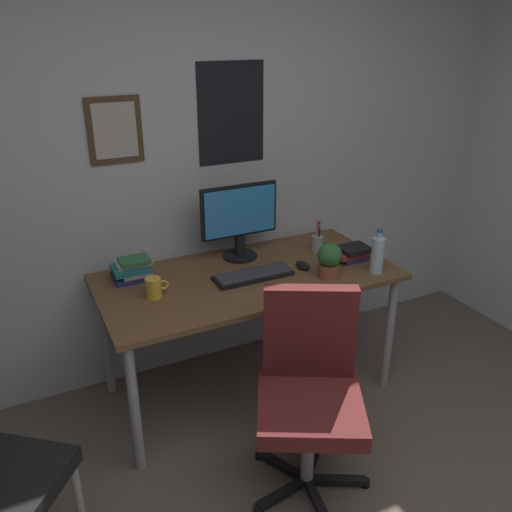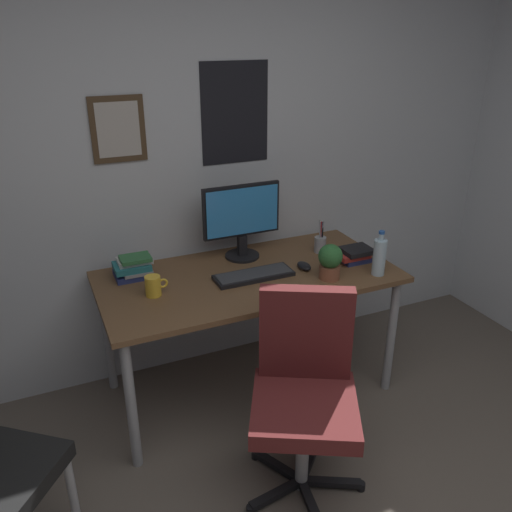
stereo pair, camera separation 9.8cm
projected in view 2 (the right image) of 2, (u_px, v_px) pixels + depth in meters
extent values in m
cube|color=silver|center=(191.00, 159.00, 3.00)|extent=(4.40, 0.08, 2.60)
cube|color=#4C3823|center=(118.00, 129.00, 2.73)|extent=(0.28, 0.02, 0.34)
cube|color=beige|center=(118.00, 130.00, 2.73)|extent=(0.22, 0.00, 0.28)
cube|color=black|center=(235.00, 113.00, 2.96)|extent=(0.40, 0.01, 0.56)
cube|color=brown|center=(249.00, 277.00, 2.89)|extent=(1.61, 0.79, 0.03)
cylinder|color=#9EA0A5|center=(131.00, 405.00, 2.48)|extent=(0.05, 0.05, 0.72)
cylinder|color=#9EA0A5|center=(391.00, 336.00, 3.03)|extent=(0.05, 0.05, 0.72)
cylinder|color=#9EA0A5|center=(107.00, 335.00, 3.04)|extent=(0.05, 0.05, 0.72)
cylinder|color=#9EA0A5|center=(330.00, 287.00, 3.59)|extent=(0.05, 0.05, 0.72)
cube|color=#591E1E|center=(304.00, 409.00, 2.31)|extent=(0.62, 0.62, 0.08)
cube|color=#591E1E|center=(306.00, 333.00, 2.39)|extent=(0.40, 0.26, 0.45)
cylinder|color=#9EA0A5|center=(302.00, 452.00, 2.41)|extent=(0.08, 0.08, 0.42)
cube|color=black|center=(331.00, 482.00, 2.47)|extent=(0.27, 0.16, 0.03)
cylinder|color=black|center=(361.00, 486.00, 2.47)|extent=(0.05, 0.05, 0.04)
cube|color=black|center=(310.00, 460.00, 2.60)|extent=(0.23, 0.22, 0.03)
cylinder|color=black|center=(317.00, 443.00, 2.73)|extent=(0.05, 0.05, 0.04)
cube|color=black|center=(278.00, 466.00, 2.56)|extent=(0.16, 0.27, 0.03)
cylinder|color=black|center=(255.00, 455.00, 2.65)|extent=(0.05, 0.05, 0.04)
cube|color=black|center=(277.00, 494.00, 2.41)|extent=(0.28, 0.08, 0.03)
cylinder|color=black|center=(251.00, 510.00, 2.35)|extent=(0.05, 0.05, 0.04)
cube|color=black|center=(311.00, 505.00, 2.36)|extent=(0.09, 0.28, 0.03)
cylinder|color=#9EA0A5|center=(73.00, 495.00, 2.20)|extent=(0.05, 0.05, 0.41)
cylinder|color=black|center=(242.00, 256.00, 3.10)|extent=(0.20, 0.20, 0.01)
cube|color=black|center=(242.00, 245.00, 3.07)|extent=(0.05, 0.04, 0.12)
cube|color=black|center=(241.00, 210.00, 2.99)|extent=(0.46, 0.02, 0.30)
cube|color=#338CD8|center=(243.00, 211.00, 2.97)|extent=(0.43, 0.00, 0.27)
cube|color=black|center=(254.00, 275.00, 2.84)|extent=(0.43, 0.15, 0.02)
cube|color=#38383A|center=(254.00, 273.00, 2.84)|extent=(0.41, 0.13, 0.00)
ellipsoid|color=black|center=(304.00, 266.00, 2.94)|extent=(0.06, 0.11, 0.04)
cylinder|color=silver|center=(379.00, 257.00, 2.84)|extent=(0.07, 0.07, 0.20)
cylinder|color=silver|center=(381.00, 237.00, 2.79)|extent=(0.03, 0.03, 0.04)
cylinder|color=#2659B2|center=(382.00, 232.00, 2.78)|extent=(0.03, 0.03, 0.01)
cylinder|color=yellow|center=(153.00, 286.00, 2.64)|extent=(0.08, 0.08, 0.10)
torus|color=yellow|center=(163.00, 283.00, 2.65)|extent=(0.05, 0.01, 0.05)
cylinder|color=brown|center=(329.00, 272.00, 2.82)|extent=(0.11, 0.11, 0.07)
sphere|color=#2D6B33|center=(330.00, 256.00, 2.78)|extent=(0.13, 0.13, 0.13)
ellipsoid|color=#287A38|center=(323.00, 255.00, 2.80)|extent=(0.07, 0.08, 0.02)
ellipsoid|color=#287A38|center=(333.00, 253.00, 2.82)|extent=(0.07, 0.08, 0.02)
ellipsoid|color=#287A38|center=(329.00, 260.00, 2.75)|extent=(0.08, 0.07, 0.02)
cylinder|color=#9EA0A5|center=(320.00, 245.00, 3.15)|extent=(0.07, 0.07, 0.09)
cylinder|color=#263FBF|center=(322.00, 232.00, 3.12)|extent=(0.01, 0.01, 0.13)
cylinder|color=red|center=(321.00, 232.00, 3.12)|extent=(0.01, 0.01, 0.13)
cylinder|color=black|center=(323.00, 232.00, 3.11)|extent=(0.01, 0.01, 0.13)
cylinder|color=#9EA0A5|center=(322.00, 231.00, 3.12)|extent=(0.01, 0.03, 0.14)
cylinder|color=#9EA0A5|center=(320.00, 232.00, 3.11)|extent=(0.01, 0.02, 0.14)
cube|color=navy|center=(133.00, 274.00, 2.85)|extent=(0.19, 0.16, 0.03)
cube|color=gray|center=(136.00, 270.00, 2.84)|extent=(0.15, 0.16, 0.02)
cube|color=#26727A|center=(132.00, 266.00, 2.82)|extent=(0.19, 0.15, 0.03)
cube|color=silver|center=(135.00, 260.00, 2.83)|extent=(0.18, 0.13, 0.02)
cube|color=#33723F|center=(135.00, 258.00, 2.80)|extent=(0.16, 0.12, 0.02)
cube|color=navy|center=(355.00, 259.00, 3.03)|extent=(0.16, 0.11, 0.03)
cube|color=#B22D28|center=(352.00, 255.00, 3.02)|extent=(0.18, 0.13, 0.03)
cube|color=black|center=(357.00, 250.00, 3.01)|extent=(0.17, 0.14, 0.03)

